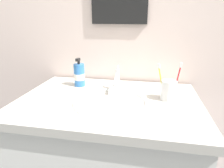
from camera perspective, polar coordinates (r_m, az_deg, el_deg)
tiled_wall_back at (r=1.34m, az=2.28°, el=15.95°), size 2.16×0.04×2.40m
vanity_counter at (r=1.28m, az=-0.86°, el=-22.08°), size 0.96×0.67×0.85m
sink_basin at (r=1.03m, az=-0.31°, el=-7.59°), size 0.39×0.39×0.12m
faucet at (r=1.15m, az=1.40°, el=1.49°), size 0.02×0.16×0.14m
toothbrush_cup at (r=1.07m, az=16.04°, el=-1.74°), size 0.08×0.08×0.10m
toothbrush_yellow at (r=1.07m, az=13.93°, el=1.52°), size 0.05×0.04×0.18m
toothbrush_red at (r=1.06m, az=18.42°, el=1.46°), size 0.04×0.01×0.19m
soap_dispenser at (r=1.25m, az=-9.42°, el=2.56°), size 0.07×0.07×0.18m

